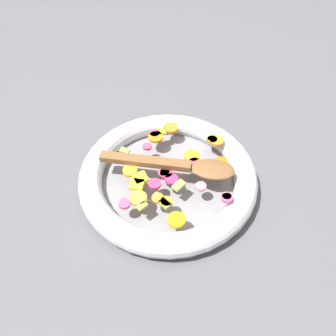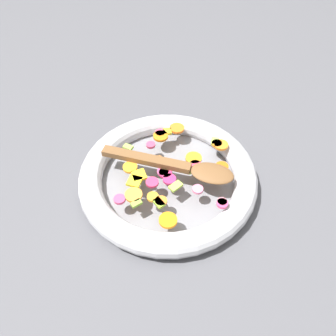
% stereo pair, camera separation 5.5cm
% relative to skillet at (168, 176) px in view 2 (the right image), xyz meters
% --- Properties ---
extents(ground_plane, '(4.00, 4.00, 0.00)m').
position_rel_skillet_xyz_m(ground_plane, '(0.00, 0.00, -0.02)').
color(ground_plane, '#4C4C51').
extents(skillet, '(0.39, 0.39, 0.05)m').
position_rel_skillet_xyz_m(skillet, '(0.00, 0.00, 0.00)').
color(skillet, slate).
rests_on(skillet, ground_plane).
extents(chopped_vegetables, '(0.26, 0.30, 0.01)m').
position_rel_skillet_xyz_m(chopped_vegetables, '(-0.01, 0.01, 0.03)').
color(chopped_vegetables, orange).
rests_on(chopped_vegetables, skillet).
extents(wooden_spoon, '(0.28, 0.14, 0.01)m').
position_rel_skillet_xyz_m(wooden_spoon, '(-0.03, 0.01, 0.04)').
color(wooden_spoon, brown).
rests_on(wooden_spoon, chopped_vegetables).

